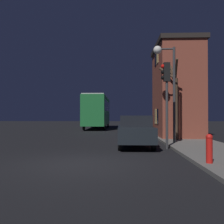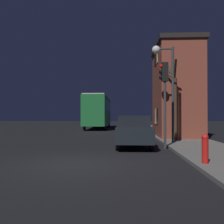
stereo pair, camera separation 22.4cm
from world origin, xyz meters
name	(u,v)px [view 1 (the left image)]	position (x,y,z in m)	size (l,w,h in m)	color
ground_plane	(78,164)	(0.00, 0.00, 0.00)	(120.00, 120.00, 0.00)	black
brick_building	(176,90)	(5.41, 10.05, 3.46)	(3.06, 5.35, 6.63)	brown
streetlamp	(166,72)	(3.88, 5.46, 3.96)	(1.20, 0.46, 5.29)	#38383A
traffic_light	(166,87)	(3.57, 3.75, 2.97)	(0.43, 0.24, 4.13)	#38383A
bare_tree	(174,100)	(4.67, 7.10, 2.55)	(1.10, 1.86, 5.18)	#473323
bus	(97,110)	(-1.52, 22.03, 2.30)	(2.44, 10.70, 3.88)	#1E6B33
car_near_lane	(135,130)	(2.12, 4.56, 0.83)	(1.70, 4.52, 1.59)	black
car_mid_lane	(131,126)	(2.23, 12.01, 0.75)	(1.71, 4.24, 1.43)	navy
car_far_lane	(129,123)	(2.25, 20.32, 0.77)	(1.83, 4.21, 1.43)	beige
fire_hydrant	(209,148)	(4.16, -0.39, 0.60)	(0.21, 0.21, 0.91)	red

